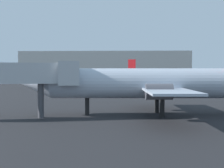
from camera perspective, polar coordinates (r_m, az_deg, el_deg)
airplane_at_gate at (r=34.94m, az=8.15°, el=0.15°), size 32.53×21.82×12.54m
airplane_far_left at (r=89.39m, az=9.91°, el=1.03°), size 26.89×19.08×9.37m
jet_bridge at (r=33.96m, az=-19.82°, el=1.81°), size 17.22×5.58×6.61m
terminal_building at (r=145.64m, az=-1.34°, el=3.44°), size 83.47×23.41×15.30m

